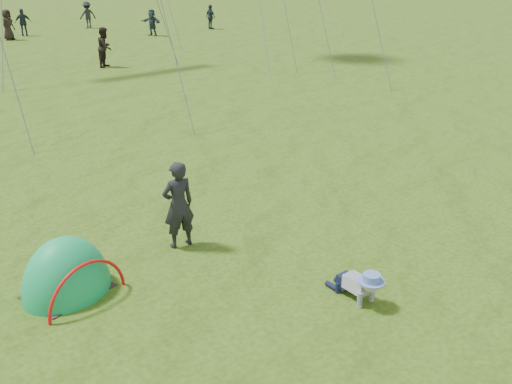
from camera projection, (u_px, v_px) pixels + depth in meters
ground at (302, 301)px, 8.80m from camera, size 140.00×140.00×0.00m
crawling_toddler at (360, 284)px, 8.71m from camera, size 0.55×0.77×0.57m
popup_tent at (68, 292)px, 9.04m from camera, size 1.68×1.49×1.88m
standing_adult at (178, 205)px, 10.14m from camera, size 0.64×0.46×1.63m
crowd_person_2 at (211, 17)px, 38.93m from camera, size 0.40×0.95×1.62m
crowd_person_3 at (88, 15)px, 39.56m from camera, size 1.18×0.73×1.77m
crowd_person_7 at (105, 47)px, 26.18m from camera, size 1.10×1.09×1.79m
crowd_person_8 at (23, 22)px, 35.84m from camera, size 1.05×0.69×1.65m
crowd_person_10 at (8, 25)px, 34.14m from camera, size 1.04×0.95×1.78m
crowd_person_11 at (152, 22)px, 35.92m from camera, size 0.95×1.58×1.62m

